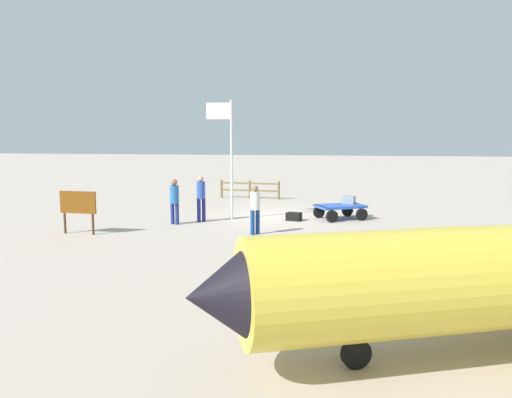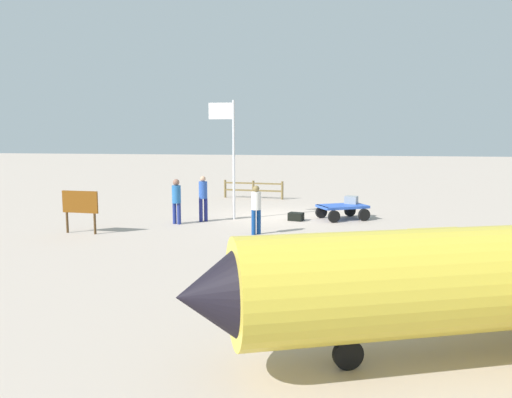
{
  "view_description": "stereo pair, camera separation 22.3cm",
  "coord_description": "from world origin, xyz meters",
  "px_view_note": "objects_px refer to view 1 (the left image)",
  "views": [
    {
      "loc": [
        -2.37,
        19.9,
        3.28
      ],
      "look_at": [
        -0.18,
        6.0,
        1.47
      ],
      "focal_mm": 35.24,
      "sensor_mm": 36.0,
      "label": 1
    },
    {
      "loc": [
        -2.59,
        19.86,
        3.28
      ],
      "look_at": [
        -0.18,
        6.0,
        1.47
      ],
      "focal_mm": 35.24,
      "sensor_mm": 36.0,
      "label": 2
    }
  ],
  "objects_px": {
    "suitcase_olive": "(294,216)",
    "worker_lead": "(255,206)",
    "luggage_cart": "(340,209)",
    "flagpole": "(228,147)",
    "signboard": "(78,205)",
    "worker_trailing": "(201,196)",
    "worker_supervisor": "(174,198)",
    "suitcase_grey": "(349,200)"
  },
  "relations": [
    {
      "from": "worker_lead",
      "to": "worker_trailing",
      "type": "distance_m",
      "value": 3.19
    },
    {
      "from": "luggage_cart",
      "to": "suitcase_grey",
      "type": "xyz_separation_m",
      "value": [
        -0.36,
        -0.48,
        0.29
      ]
    },
    {
      "from": "suitcase_grey",
      "to": "worker_lead",
      "type": "distance_m",
      "value": 5.04
    },
    {
      "from": "suitcase_olive",
      "to": "worker_trailing",
      "type": "height_order",
      "value": "worker_trailing"
    },
    {
      "from": "luggage_cart",
      "to": "worker_lead",
      "type": "xyz_separation_m",
      "value": [
        2.78,
        3.47,
        0.51
      ]
    },
    {
      "from": "luggage_cart",
      "to": "flagpole",
      "type": "height_order",
      "value": "flagpole"
    },
    {
      "from": "signboard",
      "to": "worker_trailing",
      "type": "bearing_deg",
      "value": -139.01
    },
    {
      "from": "worker_supervisor",
      "to": "signboard",
      "type": "relative_size",
      "value": 1.17
    },
    {
      "from": "suitcase_olive",
      "to": "flagpole",
      "type": "distance_m",
      "value": 3.67
    },
    {
      "from": "worker_trailing",
      "to": "flagpole",
      "type": "xyz_separation_m",
      "value": [
        -0.9,
        -0.7,
        1.81
      ]
    },
    {
      "from": "worker_lead",
      "to": "signboard",
      "type": "bearing_deg",
      "value": 8.26
    },
    {
      "from": "suitcase_olive",
      "to": "worker_trailing",
      "type": "distance_m",
      "value": 3.63
    },
    {
      "from": "suitcase_olive",
      "to": "signboard",
      "type": "distance_m",
      "value": 7.83
    },
    {
      "from": "suitcase_grey",
      "to": "flagpole",
      "type": "height_order",
      "value": "flagpole"
    },
    {
      "from": "suitcase_grey",
      "to": "worker_lead",
      "type": "height_order",
      "value": "worker_lead"
    },
    {
      "from": "luggage_cart",
      "to": "suitcase_grey",
      "type": "height_order",
      "value": "suitcase_grey"
    },
    {
      "from": "luggage_cart",
      "to": "flagpole",
      "type": "relative_size",
      "value": 0.46
    },
    {
      "from": "flagpole",
      "to": "signboard",
      "type": "distance_m",
      "value": 5.92
    },
    {
      "from": "flagpole",
      "to": "signboard",
      "type": "height_order",
      "value": "flagpole"
    },
    {
      "from": "luggage_cart",
      "to": "suitcase_olive",
      "type": "relative_size",
      "value": 3.36
    },
    {
      "from": "flagpole",
      "to": "worker_trailing",
      "type": "bearing_deg",
      "value": 37.91
    },
    {
      "from": "suitcase_olive",
      "to": "worker_trailing",
      "type": "bearing_deg",
      "value": 13.09
    },
    {
      "from": "luggage_cart",
      "to": "signboard",
      "type": "distance_m",
      "value": 9.6
    },
    {
      "from": "suitcase_grey",
      "to": "suitcase_olive",
      "type": "relative_size",
      "value": 0.88
    },
    {
      "from": "worker_trailing",
      "to": "worker_supervisor",
      "type": "xyz_separation_m",
      "value": [
        0.82,
        0.69,
        -0.03
      ]
    },
    {
      "from": "flagpole",
      "to": "luggage_cart",
      "type": "bearing_deg",
      "value": -171.18
    },
    {
      "from": "worker_lead",
      "to": "signboard",
      "type": "xyz_separation_m",
      "value": [
        5.78,
        0.84,
        0.03
      ]
    },
    {
      "from": "suitcase_grey",
      "to": "worker_trailing",
      "type": "relative_size",
      "value": 0.32
    },
    {
      "from": "suitcase_grey",
      "to": "suitcase_olive",
      "type": "bearing_deg",
      "value": 26.56
    },
    {
      "from": "worker_trailing",
      "to": "worker_supervisor",
      "type": "height_order",
      "value": "worker_trailing"
    },
    {
      "from": "suitcase_grey",
      "to": "worker_supervisor",
      "type": "relative_size",
      "value": 0.33
    },
    {
      "from": "worker_trailing",
      "to": "signboard",
      "type": "distance_m",
      "value": 4.49
    },
    {
      "from": "suitcase_olive",
      "to": "worker_trailing",
      "type": "xyz_separation_m",
      "value": [
        3.44,
        0.8,
        0.84
      ]
    },
    {
      "from": "signboard",
      "to": "luggage_cart",
      "type": "bearing_deg",
      "value": -153.29
    },
    {
      "from": "suitcase_grey",
      "to": "worker_lead",
      "type": "xyz_separation_m",
      "value": [
        3.13,
        3.95,
        0.22
      ]
    },
    {
      "from": "suitcase_olive",
      "to": "worker_lead",
      "type": "bearing_deg",
      "value": 70.18
    },
    {
      "from": "suitcase_grey",
      "to": "suitcase_olive",
      "type": "xyz_separation_m",
      "value": [
        2.09,
        1.04,
        -0.56
      ]
    },
    {
      "from": "luggage_cart",
      "to": "worker_trailing",
      "type": "height_order",
      "value": "worker_trailing"
    },
    {
      "from": "worker_lead",
      "to": "flagpole",
      "type": "distance_m",
      "value": 3.69
    },
    {
      "from": "suitcase_grey",
      "to": "luggage_cart",
      "type": "bearing_deg",
      "value": 53.33
    },
    {
      "from": "worker_lead",
      "to": "worker_trailing",
      "type": "bearing_deg",
      "value": -41.25
    },
    {
      "from": "luggage_cart",
      "to": "flagpole",
      "type": "xyz_separation_m",
      "value": [
        4.27,
        0.66,
        2.38
      ]
    }
  ]
}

